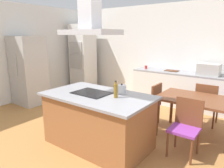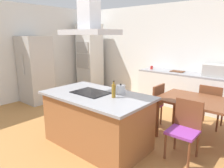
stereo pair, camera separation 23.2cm
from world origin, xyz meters
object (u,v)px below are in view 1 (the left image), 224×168
Objects in this scene: wall_oven_stack at (83,57)px; dining_table at (199,103)px; chair_facing_back_wall at (206,102)px; range_hood at (90,18)px; tea_kettle at (122,89)px; cutting_board at (172,71)px; countertop_microwave at (209,69)px; refrigerator at (29,71)px; coffee_mug_red at (146,67)px; cooktop at (92,93)px; olive_oil_bottle at (116,90)px; chair_at_left_end at (151,102)px; chair_facing_island at (186,123)px.

dining_table is (4.17, -1.37, -0.43)m from wall_oven_stack.
range_hood is (-1.41, -1.94, 1.59)m from chair_facing_back_wall.
cutting_board is (-0.15, 2.64, -0.06)m from tea_kettle.
range_hood reaches higher than chair_facing_back_wall.
countertop_microwave is 4.63m from refrigerator.
tea_kettle is at bearing -6.19° from refrigerator.
coffee_mug_red is at bearing 153.81° from chair_facing_back_wall.
cutting_board reaches higher than chair_facing_back_wall.
cooktop is at bearing -95.22° from cutting_board.
dining_table is at bearing 8.52° from refrigerator.
dining_table is (1.00, 0.99, -0.30)m from tea_kettle.
olive_oil_bottle reaches higher than cutting_board.
chair_facing_back_wall is (0.92, 0.67, 0.00)m from chair_at_left_end.
olive_oil_bottle is 0.30× the size of chair_at_left_end.
countertop_microwave is at bearing 102.37° from chair_facing_back_wall.
countertop_microwave is 3.30m from range_hood.
dining_table is (4.25, 0.64, -0.24)m from refrigerator.
range_hood reaches higher than chair_at_left_end.
chair_at_left_end is at bearing 68.94° from range_hood.
coffee_mug_red is 0.10× the size of chair_at_left_end.
wall_oven_stack is (-2.29, -0.22, 0.16)m from coffee_mug_red.
coffee_mug_red is at bearing 99.37° from range_hood.
cutting_board is at bearing 97.77° from chair_at_left_end.
tea_kettle is 0.41× the size of countertop_microwave.
chair_facing_back_wall is (0.21, -0.94, -0.53)m from countertop_microwave.
tea_kettle reaches higher than cutting_board.
countertop_microwave is 0.56× the size of chair_facing_back_wall.
range_hood is at bearing -175.35° from olive_oil_bottle.
cutting_board reaches higher than cooktop.
countertop_microwave is 0.95m from cutting_board.
cooktop is 0.51m from tea_kettle.
chair_at_left_end is (0.49, 1.28, -0.40)m from cooktop.
olive_oil_bottle is 0.53× the size of countertop_microwave.
refrigerator reaches higher than tea_kettle.
cutting_board is (0.27, 2.93, 0.00)m from cooktop.
wall_oven_stack is at bearing 136.28° from range_hood.
chair_facing_back_wall is at bearing 90.00° from chair_facing_island.
cutting_board is 0.19× the size of refrigerator.
range_hood is (-0.41, -0.29, 1.13)m from tea_kettle.
tea_kettle is at bearing 34.99° from cooktop.
wall_oven_stack is at bearing 143.44° from tea_kettle.
refrigerator reaches higher than cutting_board.
coffee_mug_red is at bearing 139.78° from dining_table.
chair_at_left_end reaches higher than dining_table.
refrigerator is (-2.37, -2.23, -0.03)m from coffee_mug_red.
refrigerator is at bearing -92.29° from wall_oven_stack.
tea_kettle is 3.96m from wall_oven_stack.
cooktop is 2.25× the size of olive_oil_bottle.
olive_oil_bottle is at bearing -91.16° from chair_at_left_end.
olive_oil_bottle is 0.19× the size of dining_table.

